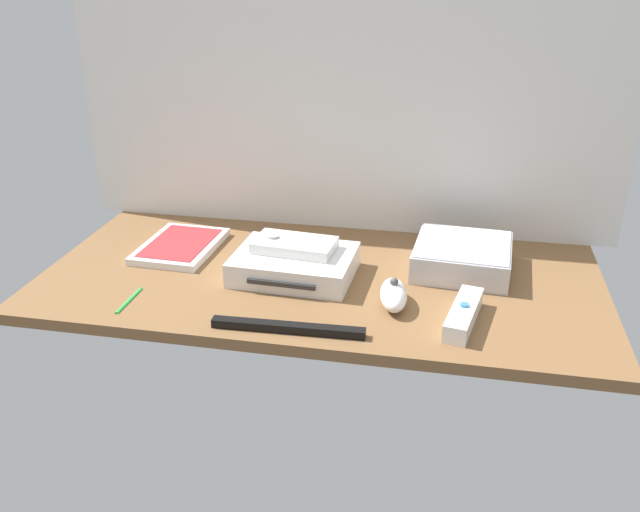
% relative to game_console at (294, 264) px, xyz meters
% --- Properties ---
extents(ground_plane, '(1.00, 0.48, 0.02)m').
position_rel_game_console_xyz_m(ground_plane, '(0.05, 0.01, -0.03)').
color(ground_plane, brown).
rests_on(ground_plane, ground).
extents(back_wall, '(1.10, 0.01, 0.64)m').
position_rel_game_console_xyz_m(back_wall, '(0.05, 0.25, 0.30)').
color(back_wall, white).
rests_on(back_wall, ground).
extents(game_console, '(0.22, 0.17, 0.04)m').
position_rel_game_console_xyz_m(game_console, '(0.00, 0.00, 0.00)').
color(game_console, white).
rests_on(game_console, ground_plane).
extents(mini_computer, '(0.18, 0.18, 0.05)m').
position_rel_game_console_xyz_m(mini_computer, '(0.30, 0.08, 0.00)').
color(mini_computer, silver).
rests_on(mini_computer, ground_plane).
extents(game_case, '(0.14, 0.20, 0.02)m').
position_rel_game_console_xyz_m(game_case, '(-0.25, 0.07, -0.01)').
color(game_case, white).
rests_on(game_case, ground_plane).
extents(remote_wand, '(0.06, 0.15, 0.03)m').
position_rel_game_console_xyz_m(remote_wand, '(0.30, -0.11, -0.01)').
color(remote_wand, white).
rests_on(remote_wand, ground_plane).
extents(remote_nunchuk, '(0.06, 0.11, 0.05)m').
position_rel_game_console_xyz_m(remote_nunchuk, '(0.19, -0.08, -0.00)').
color(remote_nunchuk, white).
rests_on(remote_nunchuk, ground_plane).
extents(remote_classic_pad, '(0.15, 0.09, 0.02)m').
position_rel_game_console_xyz_m(remote_classic_pad, '(-0.00, 0.01, 0.03)').
color(remote_classic_pad, white).
rests_on(remote_classic_pad, game_console).
extents(sensor_bar, '(0.24, 0.03, 0.01)m').
position_rel_game_console_xyz_m(sensor_bar, '(0.04, -0.19, -0.01)').
color(sensor_bar, black).
rests_on(sensor_bar, ground_plane).
extents(stylus_pen, '(0.01, 0.09, 0.01)m').
position_rel_game_console_xyz_m(stylus_pen, '(-0.25, -0.15, -0.02)').
color(stylus_pen, green).
rests_on(stylus_pen, ground_plane).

